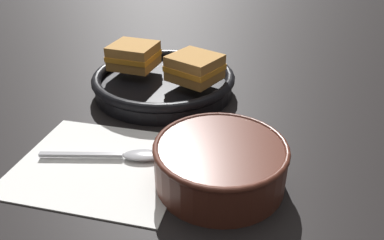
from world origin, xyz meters
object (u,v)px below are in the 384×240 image
skillet (164,82)px  sandwich_near_left (195,68)px  soup_bowl (220,161)px  sandwich_near_right (134,56)px  spoon (126,155)px

skillet → sandwich_near_left: 0.08m
skillet → sandwich_near_left: sandwich_near_left is taller
soup_bowl → sandwich_near_right: (-0.22, 0.27, 0.03)m
soup_bowl → sandwich_near_left: size_ratio=1.56×
soup_bowl → sandwich_near_left: 0.25m
soup_bowl → sandwich_near_right: size_ratio=1.85×
spoon → sandwich_near_left: sandwich_near_left is taller
spoon → sandwich_near_right: 0.26m
skillet → sandwich_near_right: (-0.07, 0.02, 0.04)m
spoon → skillet: skillet is taller
sandwich_near_right → spoon: bearing=-72.8°
skillet → soup_bowl: bearing=-58.6°
sandwich_near_left → sandwich_near_right: (-0.13, 0.03, 0.00)m
soup_bowl → skillet: (-0.15, 0.25, -0.01)m
spoon → sandwich_near_right: bearing=94.9°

